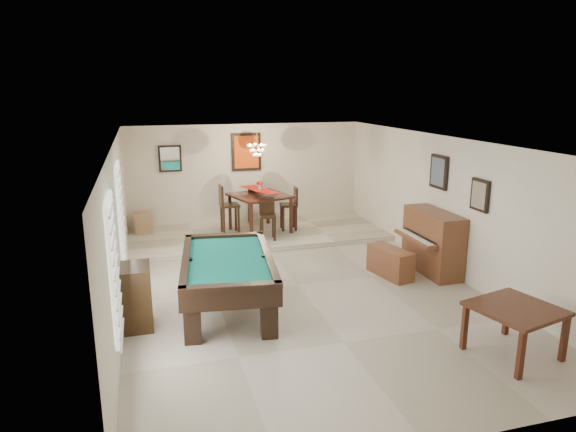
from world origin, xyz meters
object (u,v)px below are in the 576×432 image
chandelier (257,145)px  corner_bench (144,222)px  pool_table (228,284)px  dining_chair_west (230,209)px  dining_table (260,211)px  square_table (513,331)px  piano_bench (390,262)px  apothecary_chest (137,297)px  flower_vase (260,185)px  dining_chair_north (255,204)px  upright_piano (426,243)px  dining_chair_east (289,208)px  dining_chair_south (268,219)px

chandelier → corner_bench: bearing=162.9°
pool_table → dining_chair_west: 4.11m
pool_table → chandelier: bearing=77.8°
pool_table → dining_table: bearing=77.3°
square_table → piano_bench: (-0.20, 3.15, -0.07)m
apothecary_chest → flower_vase: flower_vase is taller
pool_table → dining_chair_north: (1.48, 4.73, 0.19)m
pool_table → dining_chair_west: dining_chair_west is taller
apothecary_chest → corner_bench: apothecary_chest is taller
pool_table → piano_bench: pool_table is taller
apothecary_chest → upright_piano: bearing=9.5°
dining_chair_west → corner_bench: (-1.97, 0.66, -0.34)m
pool_table → dining_chair_east: dining_chair_east is taller
chandelier → pool_table: bearing=-109.4°
dining_chair_east → chandelier: size_ratio=1.75×
pool_table → piano_bench: bearing=18.8°
square_table → apothecary_chest: apothecary_chest is taller
apothecary_chest → flower_vase: bearing=56.0°
dining_chair_east → corner_bench: 3.49m
pool_table → upright_piano: size_ratio=1.79×
dining_chair_west → corner_bench: bearing=70.5°
flower_vase → dining_chair_west: (-0.72, 0.05, -0.54)m
corner_bench → chandelier: chandelier is taller
dining_table → dining_chair_west: 0.73m
upright_piano → dining_chair_south: upright_piano is taller
upright_piano → dining_table: upright_piano is taller
piano_bench → dining_table: (-1.76, 3.33, 0.36)m
dining_chair_north → dining_chair_east: 1.01m
upright_piano → dining_chair_north: bearing=121.2°
dining_chair_east → chandelier: chandelier is taller
piano_bench → chandelier: size_ratio=1.63×
upright_piano → flower_vase: 4.21m
pool_table → corner_bench: 4.87m
piano_bench → square_table: bearing=-86.3°
upright_piano → corner_bench: bearing=142.1°
apothecary_chest → dining_chair_north: dining_chair_north is taller
pool_table → dining_chair_south: dining_chair_south is taller
pool_table → square_table: size_ratio=2.58×
dining_chair_north → dining_table: bearing=93.9°
apothecary_chest → dining_table: size_ratio=0.77×
upright_piano → corner_bench: (-5.20, 4.04, -0.24)m
apothecary_chest → chandelier: 5.26m
dining_chair_south → dining_chair_west: bearing=141.5°
upright_piano → apothecary_chest: upright_piano is taller
square_table → flower_vase: size_ratio=4.66×
dining_chair_south → corner_bench: (-2.71, 1.42, -0.24)m
chandelier → piano_bench: bearing=-60.5°
piano_bench → apothecary_chest: bearing=-169.0°
dining_chair_north → dining_chair_west: bearing=49.3°
dining_table → corner_bench: bearing=165.2°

